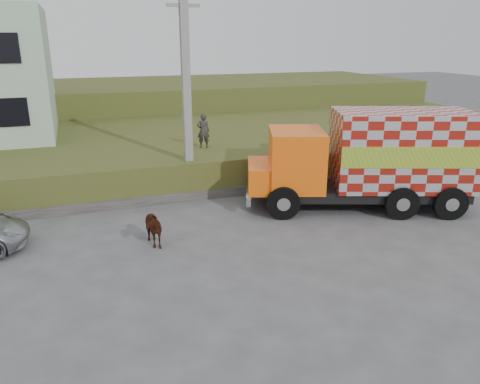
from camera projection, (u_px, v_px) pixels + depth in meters
name	position (u px, v px, depth m)	size (l,w,h in m)	color
ground	(254.00, 236.00, 15.11)	(120.00, 120.00, 0.00)	#474749
embankment	(183.00, 148.00, 23.83)	(40.00, 12.00, 1.50)	#3D551C
embankment_far	(146.00, 103.00, 34.33)	(40.00, 12.00, 3.00)	#3D551C
retaining_strip	(167.00, 197.00, 18.17)	(16.00, 0.50, 0.40)	#595651
utility_pole	(186.00, 94.00, 17.63)	(1.20, 0.30, 8.00)	gray
cargo_truck	(371.00, 159.00, 17.17)	(8.50, 5.15, 3.62)	black
cow	(150.00, 227.00, 14.33)	(0.63, 1.37, 1.16)	black
pedestrian	(203.00, 131.00, 20.32)	(0.55, 0.36, 1.50)	#312F2C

